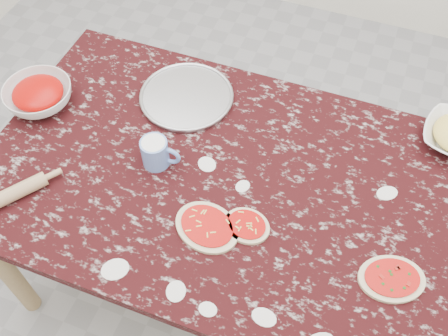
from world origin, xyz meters
The scene contains 9 objects.
ground centered at (0.00, 0.00, 0.00)m, with size 4.00×4.00×0.00m, color gray.
worktable centered at (0.00, 0.00, 0.67)m, with size 1.60×1.00×0.75m.
pizza_tray centered at (-0.25, 0.28, 0.76)m, with size 0.34×0.34×0.01m, color #B2B2B7.
sauce_bowl centered at (-0.74, 0.07, 0.79)m, with size 0.24×0.24×0.08m, color white.
flour_mug centered at (-0.23, -0.02, 0.80)m, with size 0.13×0.09×0.10m.
pizza_left centered at (0.02, -0.20, 0.76)m, with size 0.25×0.21×0.02m.
pizza_mid centered at (0.13, -0.15, 0.76)m, with size 0.16×0.14×0.02m.
pizza_right centered at (0.57, -0.17, 0.76)m, with size 0.23×0.21×0.02m.
rolling_pin centered at (-0.60, -0.32, 0.77)m, with size 0.05×0.05×0.23m, color tan.
Camera 1 is at (0.34, -0.90, 2.12)m, focal length 40.91 mm.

